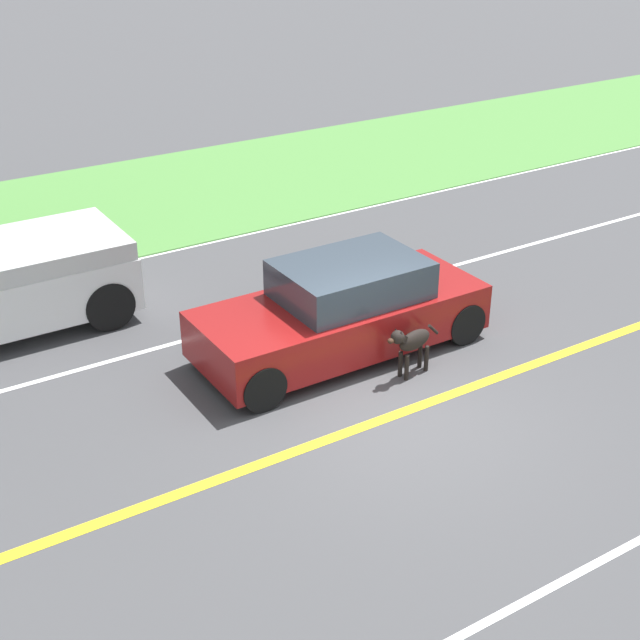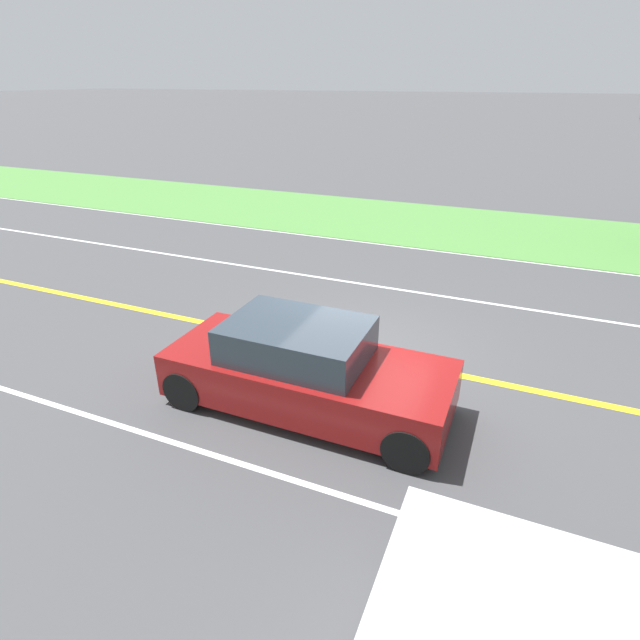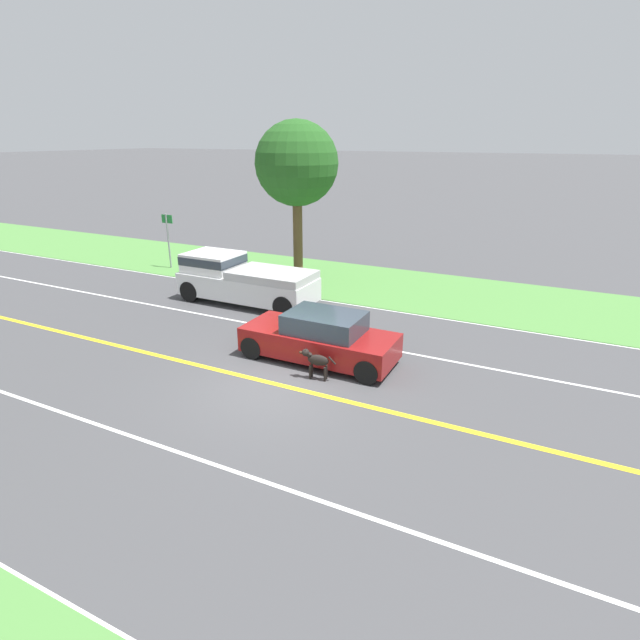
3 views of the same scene
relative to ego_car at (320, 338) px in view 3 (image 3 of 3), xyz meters
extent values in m
plane|color=#424244|center=(-1.91, 0.32, -0.68)|extent=(400.00, 400.00, 0.00)
cube|color=yellow|center=(-1.91, 0.32, -0.68)|extent=(0.18, 160.00, 0.01)
cube|color=white|center=(5.09, 0.32, -0.68)|extent=(0.14, 160.00, 0.01)
cube|color=white|center=(-8.91, 0.32, -0.68)|extent=(0.14, 160.00, 0.01)
cube|color=white|center=(1.59, 0.32, -0.68)|extent=(0.10, 160.00, 0.01)
cube|color=white|center=(-5.41, 0.32, -0.68)|extent=(0.10, 160.00, 0.01)
cube|color=#4C843D|center=(8.09, 0.32, -0.67)|extent=(6.00, 160.00, 0.03)
cube|color=maroon|center=(0.00, 0.04, -0.14)|extent=(1.77, 4.48, 0.72)
cube|color=#2D3842|center=(0.00, -0.14, 0.50)|extent=(1.52, 2.15, 0.56)
cylinder|color=black|center=(0.80, 1.84, -0.34)|extent=(0.22, 0.68, 0.68)
cylinder|color=black|center=(0.80, -1.76, -0.34)|extent=(0.22, 0.68, 0.68)
cylinder|color=black|center=(-0.80, 1.84, -0.34)|extent=(0.22, 0.68, 0.68)
cylinder|color=black|center=(-0.80, -1.76, -0.34)|extent=(0.22, 0.68, 0.68)
ellipsoid|color=black|center=(-1.14, -0.50, -0.12)|extent=(0.27, 0.61, 0.30)
cylinder|color=black|center=(-1.11, -0.29, -0.48)|extent=(0.06, 0.06, 0.41)
cylinder|color=black|center=(-1.05, -0.70, -0.48)|extent=(0.06, 0.06, 0.41)
cylinder|color=black|center=(-1.24, -0.31, -0.48)|extent=(0.06, 0.06, 0.41)
cylinder|color=black|center=(-1.18, -0.72, -0.48)|extent=(0.06, 0.06, 0.41)
cylinder|color=black|center=(-1.18, -0.25, -0.01)|extent=(0.14, 0.18, 0.16)
sphere|color=black|center=(-1.19, -0.15, 0.05)|extent=(0.23, 0.23, 0.20)
ellipsoid|color=#331E14|center=(-1.21, -0.01, 0.03)|extent=(0.10, 0.11, 0.08)
cone|color=black|center=(-1.14, -0.15, 0.12)|extent=(0.07, 0.07, 0.09)
cone|color=black|center=(-1.24, -0.17, 0.12)|extent=(0.07, 0.07, 0.09)
cylinder|color=black|center=(-1.09, -0.89, -0.08)|extent=(0.08, 0.22, 0.22)
cube|color=silver|center=(3.51, 4.91, -0.01)|extent=(1.96, 5.44, 0.86)
cube|color=silver|center=(3.51, 6.49, 0.79)|extent=(1.72, 2.06, 0.73)
cube|color=#2D3842|center=(3.51, 6.49, 0.90)|extent=(1.74, 2.08, 0.32)
cube|color=beige|center=(3.51, 3.77, 0.57)|extent=(1.92, 3.09, 0.30)
cylinder|color=black|center=(4.40, 7.05, -0.27)|extent=(0.22, 0.82, 0.82)
cylinder|color=black|center=(4.40, 2.76, -0.27)|extent=(0.22, 0.82, 0.82)
cylinder|color=black|center=(2.61, 7.05, -0.27)|extent=(0.22, 0.82, 0.82)
cylinder|color=black|center=(2.61, 2.76, -0.27)|extent=(0.22, 0.82, 0.82)
cylinder|color=brown|center=(7.57, 4.89, 1.26)|extent=(0.42, 0.42, 3.89)
sphere|color=#23561E|center=(7.57, 4.89, 4.38)|extent=(3.59, 3.59, 3.59)
cylinder|color=gray|center=(6.36, 11.43, 0.65)|extent=(0.08, 0.08, 2.66)
cube|color=#238438|center=(6.42, 11.43, 1.73)|extent=(0.03, 0.64, 0.40)
camera|label=1|loc=(-10.03, 6.72, 6.05)|focal=50.00mm
camera|label=2|loc=(6.06, 2.82, 4.12)|focal=28.00mm
camera|label=3|loc=(-11.93, -5.92, 5.49)|focal=28.00mm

